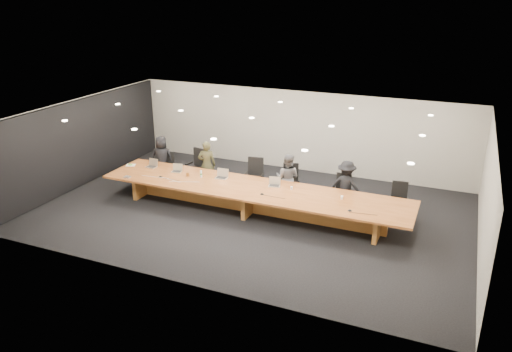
{
  "coord_description": "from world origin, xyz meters",
  "views": [
    {
      "loc": [
        5.23,
        -11.98,
        5.99
      ],
      "look_at": [
        0.0,
        0.3,
        1.0
      ],
      "focal_mm": 35.0,
      "sensor_mm": 36.0,
      "label": 1
    }
  ],
  "objects_px": {
    "person_b": "(207,165)",
    "laptop_a": "(151,163)",
    "person_d": "(346,186)",
    "laptop_b": "(176,168)",
    "conference_table": "(252,195)",
    "chair_mid_left": "(254,177)",
    "chair_far_right": "(399,200)",
    "mic_center": "(262,194)",
    "chair_left": "(196,167)",
    "chair_mid_right": "(290,182)",
    "person_c": "(288,178)",
    "water_bottle": "(201,174)",
    "person_a": "(162,158)",
    "chair_right": "(341,192)",
    "mic_left": "(160,176)",
    "av_box": "(127,177)",
    "chair_far_left": "(167,167)",
    "amber_mug": "(188,174)",
    "mic_right": "(350,210)",
    "laptop_d": "(274,182)",
    "paper_cup_near": "(292,188)",
    "paper_cup_far": "(342,197)",
    "laptop_c": "(221,174)"
  },
  "relations": [
    {
      "from": "person_a",
      "to": "laptop_a",
      "type": "distance_m",
      "value": 0.95
    },
    {
      "from": "chair_far_left",
      "to": "chair_mid_right",
      "type": "xyz_separation_m",
      "value": [
        4.27,
        0.16,
        0.06
      ]
    },
    {
      "from": "chair_right",
      "to": "paper_cup_far",
      "type": "bearing_deg",
      "value": -74.76
    },
    {
      "from": "person_d",
      "to": "laptop_d",
      "type": "distance_m",
      "value": 2.07
    },
    {
      "from": "water_bottle",
      "to": "person_a",
      "type": "bearing_deg",
      "value": 152.6
    },
    {
      "from": "laptop_d",
      "to": "conference_table",
      "type": "bearing_deg",
      "value": -159.9
    },
    {
      "from": "mic_left",
      "to": "mic_center",
      "type": "height_order",
      "value": "mic_left"
    },
    {
      "from": "laptop_a",
      "to": "mic_left",
      "type": "bearing_deg",
      "value": -35.09
    },
    {
      "from": "chair_mid_left",
      "to": "person_a",
      "type": "distance_m",
      "value": 3.33
    },
    {
      "from": "chair_mid_left",
      "to": "laptop_b",
      "type": "bearing_deg",
      "value": -164.0
    },
    {
      "from": "av_box",
      "to": "water_bottle",
      "type": "bearing_deg",
      "value": 22.55
    },
    {
      "from": "chair_mid_right",
      "to": "person_c",
      "type": "distance_m",
      "value": 0.26
    },
    {
      "from": "person_b",
      "to": "person_d",
      "type": "distance_m",
      "value": 4.49
    },
    {
      "from": "chair_left",
      "to": "person_b",
      "type": "relative_size",
      "value": 0.78
    },
    {
      "from": "person_b",
      "to": "laptop_a",
      "type": "height_order",
      "value": "person_b"
    },
    {
      "from": "person_d",
      "to": "mic_center",
      "type": "bearing_deg",
      "value": 44.72
    },
    {
      "from": "water_bottle",
      "to": "mic_center",
      "type": "height_order",
      "value": "water_bottle"
    },
    {
      "from": "person_b",
      "to": "mic_right",
      "type": "relative_size",
      "value": 13.2
    },
    {
      "from": "chair_left",
      "to": "mic_center",
      "type": "relative_size",
      "value": 10.72
    },
    {
      "from": "paper_cup_far",
      "to": "conference_table",
      "type": "bearing_deg",
      "value": -175.51
    },
    {
      "from": "paper_cup_near",
      "to": "chair_far_right",
      "type": "bearing_deg",
      "value": 18.41
    },
    {
      "from": "person_d",
      "to": "laptop_b",
      "type": "distance_m",
      "value": 5.14
    },
    {
      "from": "mic_right",
      "to": "laptop_c",
      "type": "bearing_deg",
      "value": 168.81
    },
    {
      "from": "av_box",
      "to": "chair_mid_right",
      "type": "bearing_deg",
      "value": 23.54
    },
    {
      "from": "chair_right",
      "to": "mic_left",
      "type": "height_order",
      "value": "chair_right"
    },
    {
      "from": "conference_table",
      "to": "person_b",
      "type": "height_order",
      "value": "person_b"
    },
    {
      "from": "mic_center",
      "to": "laptop_d",
      "type": "bearing_deg",
      "value": 82.14
    },
    {
      "from": "chair_far_left",
      "to": "laptop_c",
      "type": "height_order",
      "value": "laptop_c"
    },
    {
      "from": "chair_far_right",
      "to": "laptop_d",
      "type": "distance_m",
      "value": 3.5
    },
    {
      "from": "chair_far_right",
      "to": "mic_center",
      "type": "distance_m",
      "value": 3.81
    },
    {
      "from": "chair_left",
      "to": "chair_right",
      "type": "relative_size",
      "value": 1.15
    },
    {
      "from": "person_c",
      "to": "av_box",
      "type": "distance_m",
      "value": 4.78
    },
    {
      "from": "conference_table",
      "to": "chair_far_left",
      "type": "relative_size",
      "value": 9.09
    },
    {
      "from": "laptop_d",
      "to": "mic_left",
      "type": "height_order",
      "value": "laptop_d"
    },
    {
      "from": "conference_table",
      "to": "chair_mid_left",
      "type": "bearing_deg",
      "value": 110.96
    },
    {
      "from": "laptop_a",
      "to": "laptop_b",
      "type": "relative_size",
      "value": 1.09
    },
    {
      "from": "conference_table",
      "to": "chair_mid_left",
      "type": "relative_size",
      "value": 7.73
    },
    {
      "from": "water_bottle",
      "to": "mic_right",
      "type": "distance_m",
      "value": 4.69
    },
    {
      "from": "conference_table",
      "to": "mic_right",
      "type": "relative_size",
      "value": 76.81
    },
    {
      "from": "chair_far_left",
      "to": "amber_mug",
      "type": "height_order",
      "value": "chair_far_left"
    },
    {
      "from": "person_b",
      "to": "paper_cup_far",
      "type": "relative_size",
      "value": 17.77
    },
    {
      "from": "chair_left",
      "to": "chair_right",
      "type": "distance_m",
      "value": 4.82
    },
    {
      "from": "chair_far_right",
      "to": "paper_cup_near",
      "type": "distance_m",
      "value": 2.99
    },
    {
      "from": "chair_left",
      "to": "mic_center",
      "type": "distance_m",
      "value": 3.38
    },
    {
      "from": "person_c",
      "to": "person_d",
      "type": "relative_size",
      "value": 1.01
    },
    {
      "from": "amber_mug",
      "to": "av_box",
      "type": "bearing_deg",
      "value": -153.47
    },
    {
      "from": "chair_left",
      "to": "laptop_a",
      "type": "height_order",
      "value": "chair_left"
    },
    {
      "from": "amber_mug",
      "to": "mic_right",
      "type": "xyz_separation_m",
      "value": [
        5.06,
        -0.57,
        -0.04
      ]
    },
    {
      "from": "person_d",
      "to": "laptop_b",
      "type": "relative_size",
      "value": 4.83
    },
    {
      "from": "laptop_a",
      "to": "amber_mug",
      "type": "xyz_separation_m",
      "value": [
        1.47,
        -0.24,
        -0.08
      ]
    }
  ]
}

